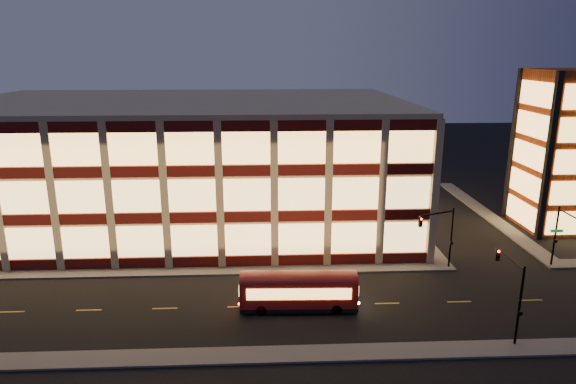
{
  "coord_description": "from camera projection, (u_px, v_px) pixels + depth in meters",
  "views": [
    {
      "loc": [
        6.13,
        -43.52,
        19.96
      ],
      "look_at": [
        8.55,
        8.0,
        5.69
      ],
      "focal_mm": 32.0,
      "sensor_mm": 36.0,
      "label": 1
    }
  ],
  "objects": [
    {
      "name": "sidewalk_office_south",
      "position": [
        168.0,
        272.0,
        47.75
      ],
      "size": [
        54.0,
        2.0,
        0.15
      ],
      "primitive_type": "cube",
      "color": "#514F4C",
      "rests_on": "ground"
    },
    {
      "name": "sidewalk_near",
      "position": [
        176.0,
        357.0,
        34.41
      ],
      "size": [
        100.0,
        2.0,
        0.15
      ],
      "primitive_type": "cube",
      "color": "#514F4C",
      "rests_on": "ground"
    },
    {
      "name": "traffic_signal_right",
      "position": [
        565.0,
        230.0,
        46.76
      ],
      "size": [
        1.2,
        4.37,
        6.0
      ],
      "color": "black",
      "rests_on": "ground"
    },
    {
      "name": "traffic_signal_far",
      "position": [
        440.0,
        229.0,
        47.08
      ],
      "size": [
        3.79,
        1.87,
        6.0
      ],
      "color": "black",
      "rests_on": "ground"
    },
    {
      "name": "sidewalk_office_east",
      "position": [
        400.0,
        215.0,
        64.33
      ],
      "size": [
        2.0,
        30.0,
        0.15
      ],
      "primitive_type": "cube",
      "color": "#514F4C",
      "rests_on": "ground"
    },
    {
      "name": "ground",
      "position": [
        199.0,
        276.0,
        46.95
      ],
      "size": [
        200.0,
        200.0,
        0.0
      ],
      "primitive_type": "plane",
      "color": "black",
      "rests_on": "ground"
    },
    {
      "name": "trolley_bus",
      "position": [
        299.0,
        289.0,
        40.63
      ],
      "size": [
        9.29,
        2.68,
        3.12
      ],
      "rotation": [
        0.0,
        0.0,
        -0.03
      ],
      "color": "#940D08",
      "rests_on": "ground"
    },
    {
      "name": "office_building",
      "position": [
        189.0,
        161.0,
        61.17
      ],
      "size": [
        50.45,
        30.45,
        14.5
      ],
      "color": "tan",
      "rests_on": "ground"
    },
    {
      "name": "traffic_signal_near",
      "position": [
        511.0,
        282.0,
        36.29
      ],
      "size": [
        0.32,
        4.45,
        6.0
      ],
      "color": "black",
      "rests_on": "ground"
    },
    {
      "name": "sidewalk_tower_west",
      "position": [
        485.0,
        213.0,
        64.83
      ],
      "size": [
        2.0,
        30.0,
        0.15
      ],
      "primitive_type": "cube",
      "color": "#514F4C",
      "rests_on": "ground"
    },
    {
      "name": "stair_tower",
      "position": [
        564.0,
        151.0,
        57.86
      ],
      "size": [
        8.6,
        8.6,
        18.0
      ],
      "color": "#8C3814",
      "rests_on": "ground"
    }
  ]
}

